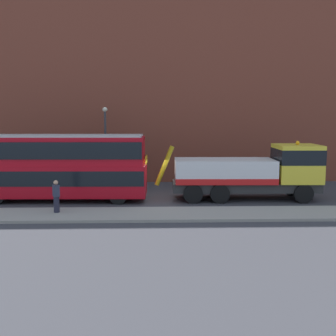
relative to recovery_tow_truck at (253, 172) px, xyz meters
name	(u,v)px	position (x,y,z in m)	size (l,w,h in m)	color
ground_plane	(159,199)	(-5.81, 0.27, -1.76)	(120.00, 120.00, 0.00)	#38383D
near_kerb	(160,214)	(-5.81, -3.93, -1.68)	(60.00, 2.80, 0.15)	gray
building_facade	(159,79)	(-5.81, 7.30, 6.31)	(60.00, 1.50, 16.00)	brown
recovery_tow_truck	(253,172)	(0.00, 0.00, 0.00)	(10.17, 2.83, 3.67)	#2D2D2D
double_decker_bus	(56,165)	(-12.13, 0.01, 0.47)	(11.09, 2.79, 4.06)	#B70C19
pedestrian_onlooker	(56,197)	(-11.25, -3.65, -0.77)	(0.44, 0.48, 1.71)	#232333
street_lamp	(106,139)	(-9.74, 5.11, 1.71)	(0.36, 0.36, 5.83)	#38383D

